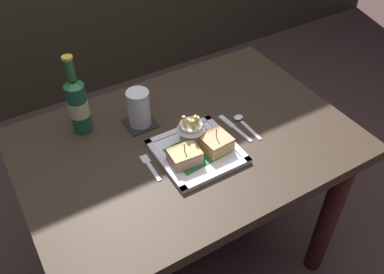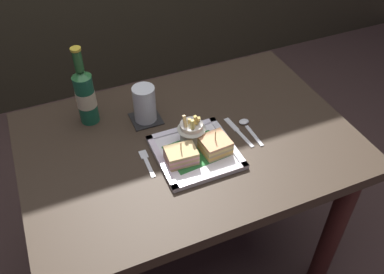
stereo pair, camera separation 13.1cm
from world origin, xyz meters
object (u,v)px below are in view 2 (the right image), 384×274
at_px(spoon, 247,126).
at_px(square_plate, 196,152).
at_px(fries_cup, 192,129).
at_px(water_glass, 145,106).
at_px(sandwich_half_left, 181,155).
at_px(beer_bottle, 85,95).
at_px(fork, 147,161).
at_px(knife, 238,131).
at_px(sandwich_half_right, 215,145).
at_px(dining_table, 189,166).

bearing_deg(spoon, square_plate, -166.46).
bearing_deg(fries_cup, water_glass, 119.28).
distance_m(square_plate, fries_cup, 0.07).
height_order(sandwich_half_left, beer_bottle, beer_bottle).
height_order(fork, knife, same).
xyz_separation_m(sandwich_half_right, water_glass, (-0.15, 0.24, 0.02)).
distance_m(square_plate, water_glass, 0.25).
distance_m(square_plate, fork, 0.16).
xyz_separation_m(sandwich_half_left, water_glass, (-0.03, 0.24, 0.03)).
bearing_deg(sandwich_half_right, dining_table, 118.42).
relative_size(dining_table, water_glass, 8.43).
height_order(square_plate, sandwich_half_left, sandwich_half_left).
bearing_deg(sandwich_half_left, knife, 15.44).
height_order(fork, spoon, spoon).
bearing_deg(square_plate, knife, 13.99).
bearing_deg(sandwich_half_right, sandwich_half_left, 180.00).
xyz_separation_m(square_plate, water_glass, (-0.09, 0.22, 0.05)).
bearing_deg(sandwich_half_right, spoon, 24.69).
bearing_deg(fork, square_plate, -9.99).
height_order(fries_cup, knife, fries_cup).
bearing_deg(sandwich_half_left, fork, 153.96).
distance_m(fries_cup, beer_bottle, 0.37).
height_order(sandwich_half_right, water_glass, water_glass).
bearing_deg(fries_cup, sandwich_half_left, -133.50).
relative_size(dining_table, knife, 6.61).
distance_m(sandwich_half_left, fries_cup, 0.10).
bearing_deg(fork, spoon, 3.75).
distance_m(sandwich_half_left, knife, 0.24).
height_order(dining_table, beer_bottle, beer_bottle).
distance_m(square_plate, beer_bottle, 0.41).
xyz_separation_m(knife, spoon, (0.04, 0.01, 0.00)).
height_order(fries_cup, fork, fries_cup).
height_order(square_plate, spoon, square_plate).
distance_m(square_plate, sandwich_half_right, 0.07).
bearing_deg(spoon, sandwich_half_right, -155.31).
bearing_deg(sandwich_half_left, dining_table, 55.69).
xyz_separation_m(square_plate, beer_bottle, (-0.27, 0.29, 0.10)).
relative_size(square_plate, fries_cup, 2.11).
bearing_deg(spoon, knife, -168.47).
bearing_deg(square_plate, spoon, 13.54).
relative_size(fries_cup, water_glass, 0.92).
height_order(sandwich_half_right, fork, sandwich_half_right).
relative_size(square_plate, spoon, 1.78).
bearing_deg(square_plate, dining_table, 84.83).
height_order(sandwich_half_left, fork, sandwich_half_left).
xyz_separation_m(dining_table, water_glass, (-0.10, 0.15, 0.19)).
relative_size(sandwich_half_left, spoon, 0.71).
relative_size(square_plate, knife, 1.52).
xyz_separation_m(square_plate, fork, (-0.15, 0.03, -0.01)).
relative_size(knife, spoon, 1.17).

